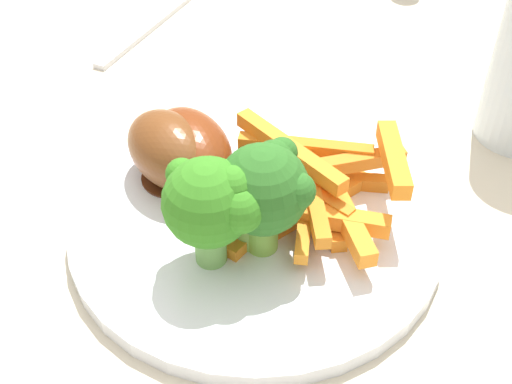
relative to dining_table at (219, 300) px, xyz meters
The scene contains 9 objects.
dining_table is the anchor object (origin of this frame).
dinner_plate 0.13m from the dining_table, 101.40° to the right, with size 0.24×0.24×0.01m, color silver.
broccoli_floret_front 0.19m from the dining_table, 140.81° to the right, with size 0.05×0.06×0.07m.
broccoli_floret_middle 0.18m from the dining_table, 120.52° to the right, with size 0.04×0.05×0.06m.
broccoli_floret_back 0.19m from the dining_table, 113.18° to the right, with size 0.06×0.06×0.07m.
carrot_fries_pile 0.16m from the dining_table, 73.79° to the right, with size 0.13×0.13×0.05m.
chicken_drumstick_near 0.15m from the dining_table, 83.79° to the left, with size 0.09×0.12×0.05m.
chicken_drumstick_far 0.15m from the dining_table, 116.89° to the left, with size 0.07×0.13×0.05m.
fork 0.29m from the dining_table, 49.43° to the left, with size 0.19×0.01×0.01m, color silver.
Camera 1 is at (-0.27, -0.22, 1.07)m, focal length 46.08 mm.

